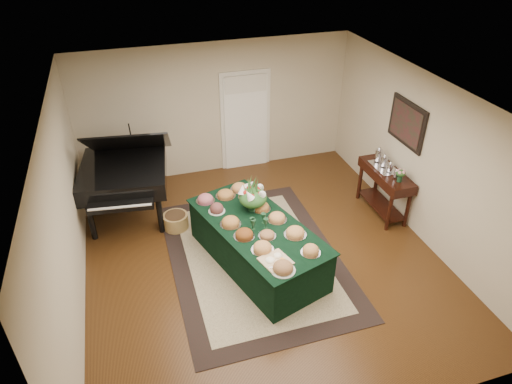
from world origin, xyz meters
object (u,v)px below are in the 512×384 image
object	(u,v)px
floral_centerpiece	(253,195)
grand_piano	(124,173)
buffet_table	(257,244)
mahogany_sideboard	(385,180)

from	to	relation	value
floral_centerpiece	grand_piano	world-z (taller)	grand_piano
buffet_table	grand_piano	xyz separation A→B (m)	(-1.82, 1.93, 0.52)
buffet_table	grand_piano	size ratio (longest dim) A/B	1.40
floral_centerpiece	grand_piano	distance (m)	2.42
floral_centerpiece	mahogany_sideboard	distance (m)	2.59
floral_centerpiece	mahogany_sideboard	xyz separation A→B (m)	(2.55, 0.26, -0.34)
grand_piano	mahogany_sideboard	distance (m)	4.61
buffet_table	grand_piano	bearing A→B (deg)	133.34
grand_piano	mahogany_sideboard	xyz separation A→B (m)	(4.43, -1.25, -0.22)
floral_centerpiece	buffet_table	bearing A→B (deg)	-98.39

